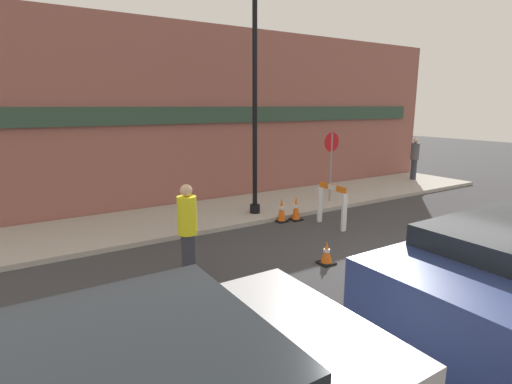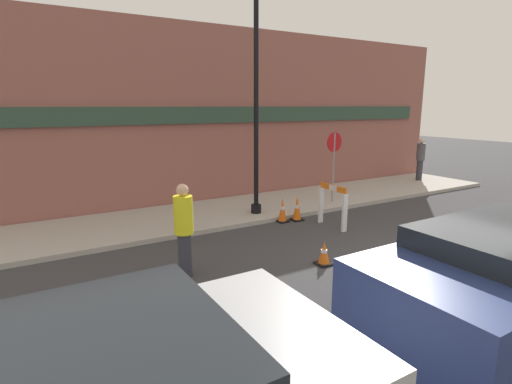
# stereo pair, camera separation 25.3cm
# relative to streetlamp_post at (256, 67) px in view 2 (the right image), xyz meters

# --- Properties ---
(ground_plane) EXTENTS (60.00, 60.00, 0.00)m
(ground_plane) POSITION_rel_streetlamp_post_xyz_m (0.80, -5.21, -4.08)
(ground_plane) COLOR #38383A
(sidewalk_slab) EXTENTS (18.00, 2.91, 0.12)m
(sidewalk_slab) POSITION_rel_streetlamp_post_xyz_m (0.80, 0.75, -4.03)
(sidewalk_slab) COLOR #ADA89E
(sidewalk_slab) RESTS_ON ground_plane
(storefront_facade) EXTENTS (18.00, 0.22, 5.50)m
(storefront_facade) POSITION_rel_streetlamp_post_xyz_m (0.80, 2.28, -1.33)
(storefront_facade) COLOR #93564C
(storefront_facade) RESTS_ON ground_plane
(streetlamp_post) EXTENTS (0.44, 0.44, 6.27)m
(streetlamp_post) POSITION_rel_streetlamp_post_xyz_m (0.00, 0.00, 0.00)
(streetlamp_post) COLOR black
(streetlamp_post) RESTS_ON sidewalk_slab
(stop_sign) EXTENTS (0.60, 0.06, 2.17)m
(stop_sign) POSITION_rel_streetlamp_post_xyz_m (2.78, -0.04, -2.51)
(stop_sign) COLOR gray
(stop_sign) RESTS_ON sidewalk_slab
(barricade_0) EXTENTS (0.16, 0.99, 1.11)m
(barricade_0) POSITION_rel_streetlamp_post_xyz_m (1.19, -1.83, -3.47)
(barricade_0) COLOR white
(barricade_0) RESTS_ON ground_plane
(barricade_1) EXTENTS (0.40, 0.78, 1.09)m
(barricade_1) POSITION_rel_streetlamp_post_xyz_m (-2.40, -0.88, -3.50)
(barricade_1) COLOR white
(barricade_1) RESTS_ON ground_plane
(traffic_cone_0) EXTENTS (0.30, 0.30, 0.69)m
(traffic_cone_0) POSITION_rel_streetlamp_post_xyz_m (0.77, -0.89, -3.75)
(traffic_cone_0) COLOR black
(traffic_cone_0) RESTS_ON ground_plane
(traffic_cone_1) EXTENTS (0.30, 0.30, 0.48)m
(traffic_cone_1) POSITION_rel_streetlamp_post_xyz_m (-0.64, -3.67, -3.86)
(traffic_cone_1) COLOR black
(traffic_cone_1) RESTS_ON ground_plane
(traffic_cone_2) EXTENTS (0.30, 0.30, 0.68)m
(traffic_cone_2) POSITION_rel_streetlamp_post_xyz_m (0.35, -0.81, -3.75)
(traffic_cone_2) COLOR black
(traffic_cone_2) RESTS_ON ground_plane
(person_worker) EXTENTS (0.46, 0.46, 1.74)m
(person_worker) POSITION_rel_streetlamp_post_xyz_m (-3.19, -2.80, -3.15)
(person_worker) COLOR #33333D
(person_worker) RESTS_ON ground_plane
(person_pedestrian) EXTENTS (0.34, 0.34, 1.69)m
(person_pedestrian) POSITION_rel_streetlamp_post_xyz_m (8.29, 0.96, -3.06)
(person_pedestrian) COLOR #33333D
(person_pedestrian) RESTS_ON sidewalk_slab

